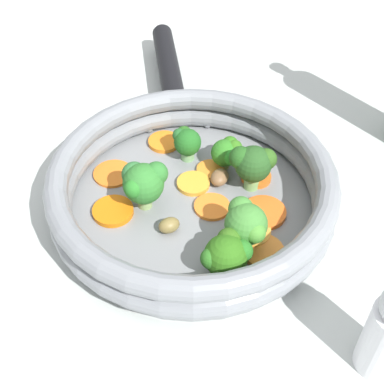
{
  "coord_description": "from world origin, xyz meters",
  "views": [
    {
      "loc": [
        -0.27,
        -0.27,
        0.41
      ],
      "look_at": [
        0.0,
        0.0,
        0.03
      ],
      "focal_mm": 50.0,
      "sensor_mm": 36.0,
      "label": 1
    }
  ],
  "objects": [
    {
      "name": "broccoli_floret_5",
      "position": [
        -0.04,
        -0.08,
        0.04
      ],
      "size": [
        0.04,
        0.04,
        0.04
      ],
      "color": "#6EA35D",
      "rests_on": "skillet"
    },
    {
      "name": "carrot_slice_5",
      "position": [
        -0.0,
        -0.09,
        0.02
      ],
      "size": [
        0.05,
        0.05,
        0.0
      ],
      "primitive_type": "cylinder",
      "rotation": [
        0.0,
        0.0,
        4.92
      ],
      "color": "orange",
      "rests_on": "skillet"
    },
    {
      "name": "carrot_slice_7",
      "position": [
        0.01,
        -0.02,
        0.02
      ],
      "size": [
        0.04,
        0.04,
        0.0
      ],
      "primitive_type": "cylinder",
      "rotation": [
        0.0,
        0.0,
        4.76
      ],
      "color": "orange",
      "rests_on": "skillet"
    },
    {
      "name": "carrot_slice_8",
      "position": [
        0.02,
        0.02,
        0.02
      ],
      "size": [
        0.04,
        0.04,
        0.0
      ],
      "primitive_type": "cylinder",
      "rotation": [
        0.0,
        0.0,
        1.62
      ],
      "color": "gold",
      "rests_on": "skillet"
    },
    {
      "name": "broccoli_floret_0",
      "position": [
        0.06,
        -0.03,
        0.05
      ],
      "size": [
        0.04,
        0.04,
        0.05
      ],
      "color": "#85B362",
      "rests_on": "skillet"
    },
    {
      "name": "mushroom_piece_1",
      "position": [
        0.04,
        -0.0,
        0.02
      ],
      "size": [
        0.03,
        0.03,
        0.01
      ],
      "primitive_type": "ellipsoid",
      "rotation": [
        0.0,
        0.0,
        3.51
      ],
      "color": "brown",
      "rests_on": "skillet"
    },
    {
      "name": "skillet_rivet_left",
      "position": [
        0.1,
        0.07,
        0.02
      ],
      "size": [
        0.01,
        0.01,
        0.01
      ],
      "primitive_type": "sphere",
      "color": "gray",
      "rests_on": "skillet"
    },
    {
      "name": "mushroom_piece_0",
      "position": [
        -0.04,
        -0.01,
        0.02
      ],
      "size": [
        0.03,
        0.02,
        0.01
      ],
      "primitive_type": "ellipsoid",
      "rotation": [
        0.0,
        0.0,
        2.81
      ],
      "color": "olive",
      "rests_on": "skillet"
    },
    {
      "name": "broccoli_floret_1",
      "position": [
        -0.01,
        -0.07,
        0.04
      ],
      "size": [
        0.04,
        0.05,
        0.05
      ],
      "color": "#719C4F",
      "rests_on": "skillet"
    },
    {
      "name": "ground_plane",
      "position": [
        0.0,
        0.0,
        0.0
      ],
      "size": [
        4.0,
        4.0,
        0.0
      ],
      "primitive_type": "plane",
      "color": "#B7BDB9"
    },
    {
      "name": "broccoli_floret_4",
      "position": [
        0.05,
        0.05,
        0.04
      ],
      "size": [
        0.03,
        0.03,
        0.04
      ],
      "color": "#7DAF6F",
      "rests_on": "skillet"
    },
    {
      "name": "broccoli_floret_3",
      "position": [
        0.06,
        0.01,
        0.03
      ],
      "size": [
        0.03,
        0.03,
        0.04
      ],
      "color": "#8CA763",
      "rests_on": "skillet"
    },
    {
      "name": "skillet",
      "position": [
        0.0,
        0.0,
        0.01
      ],
      "size": [
        0.26,
        0.26,
        0.01
      ],
      "primitive_type": "cylinder",
      "color": "gray",
      "rests_on": "ground_plane"
    },
    {
      "name": "skillet_rim_wall",
      "position": [
        0.0,
        0.0,
        0.04
      ],
      "size": [
        0.29,
        0.29,
        0.05
      ],
      "color": "gray",
      "rests_on": "skillet"
    },
    {
      "name": "carrot_slice_3",
      "position": [
        0.05,
        0.02,
        0.02
      ],
      "size": [
        0.04,
        0.04,
        0.0
      ],
      "primitive_type": "cylinder",
      "rotation": [
        0.0,
        0.0,
        1.21
      ],
      "color": "orange",
      "rests_on": "skillet"
    },
    {
      "name": "carrot_slice_9",
      "position": [
        0.01,
        -0.07,
        0.02
      ],
      "size": [
        0.06,
        0.06,
        0.0
      ],
      "primitive_type": "cylinder",
      "rotation": [
        0.0,
        0.0,
        2.7
      ],
      "color": "orange",
      "rests_on": "skillet"
    },
    {
      "name": "broccoli_floret_2",
      "position": [
        -0.04,
        0.03,
        0.04
      ],
      "size": [
        0.05,
        0.05,
        0.05
      ],
      "color": "#8BA763",
      "rests_on": "skillet"
    },
    {
      "name": "carrot_slice_2",
      "position": [
        0.04,
        -0.06,
        0.02
      ],
      "size": [
        0.05,
        0.05,
        0.01
      ],
      "primitive_type": "cylinder",
      "rotation": [
        0.0,
        0.0,
        4.58
      ],
      "color": "orange",
      "rests_on": "skillet"
    },
    {
      "name": "carrot_slice_6",
      "position": [
        -0.07,
        0.05,
        0.02
      ],
      "size": [
        0.06,
        0.06,
        0.01
      ],
      "primitive_type": "cylinder",
      "rotation": [
        0.0,
        0.0,
        2.03
      ],
      "color": "orange",
      "rests_on": "skillet"
    },
    {
      "name": "skillet_rivet_right",
      "position": [
        0.05,
        0.12,
        0.02
      ],
      "size": [
        0.01,
        0.01,
        0.01
      ],
      "primitive_type": "sphere",
      "color": "gray",
      "rests_on": "skillet"
    },
    {
      "name": "carrot_slice_1",
      "position": [
        0.07,
        -0.02,
        0.02
      ],
      "size": [
        0.04,
        0.04,
        0.01
      ],
      "primitive_type": "cylinder",
      "rotation": [
        0.0,
        0.0,
        0.9
      ],
      "color": "orange",
      "rests_on": "skillet"
    },
    {
      "name": "skillet_handle",
      "position": [
        0.14,
        0.18,
        0.03
      ],
      "size": [
        0.14,
        0.17,
        0.03
      ],
      "primitive_type": "cylinder",
      "rotation": [
        1.57,
        0.0,
        2.48
      ],
      "color": "black",
      "rests_on": "skillet"
    },
    {
      "name": "carrot_slice_4",
      "position": [
        -0.03,
        0.09,
        0.01
      ],
      "size": [
        0.06,
        0.06,
        0.0
      ],
      "primitive_type": "cylinder",
      "rotation": [
        0.0,
        0.0,
        3.86
      ],
      "color": "orange",
      "rests_on": "skillet"
    },
    {
      "name": "carrot_slice_0",
      "position": [
        0.04,
        0.09,
        0.02
      ],
      "size": [
        0.05,
        0.05,
        0.0
      ],
      "primitive_type": "cylinder",
      "rotation": [
        0.0,
        0.0,
        0.31
      ],
      "color": "orange",
      "rests_on": "skillet"
    }
  ]
}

